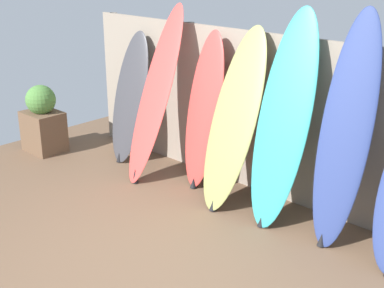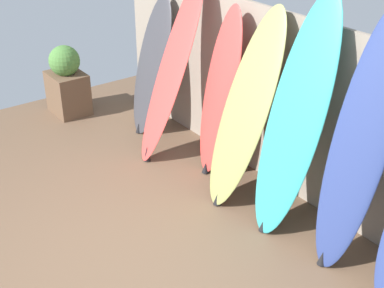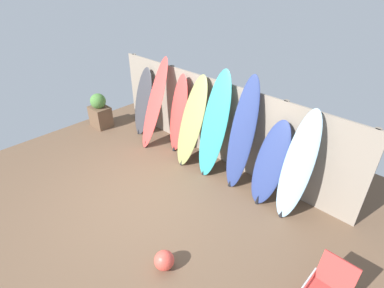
{
  "view_description": "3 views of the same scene",
  "coord_description": "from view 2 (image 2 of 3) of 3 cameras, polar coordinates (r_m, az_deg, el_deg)",
  "views": [
    {
      "loc": [
        2.99,
        -2.62,
        2.63
      ],
      "look_at": [
        -0.1,
        0.65,
        0.97
      ],
      "focal_mm": 50.0,
      "sensor_mm": 36.0,
      "label": 1
    },
    {
      "loc": [
        3.02,
        -1.56,
        3.04
      ],
      "look_at": [
        -0.27,
        0.87,
        0.82
      ],
      "focal_mm": 50.0,
      "sensor_mm": 36.0,
      "label": 2
    },
    {
      "loc": [
        3.57,
        -2.48,
        3.81
      ],
      "look_at": [
        0.34,
        0.86,
        0.98
      ],
      "focal_mm": 28.0,
      "sensor_mm": 36.0,
      "label": 3
    }
  ],
  "objects": [
    {
      "name": "surfboard_teal_4",
      "position": [
        4.65,
        10.97,
        2.54
      ],
      "size": [
        0.61,
        0.73,
        2.12
      ],
      "color": "teal",
      "rests_on": "ground"
    },
    {
      "name": "fence_back",
      "position": [
        5.15,
        12.09,
        3.15
      ],
      "size": [
        6.08,
        0.11,
        1.8
      ],
      "color": "gray",
      "rests_on": "ground"
    },
    {
      "name": "surfboard_red_2",
      "position": [
        5.51,
        2.99,
        5.41
      ],
      "size": [
        0.58,
        0.47,
        1.8
      ],
      "color": "#D13D38",
      "rests_on": "ground"
    },
    {
      "name": "surfboard_red_1",
      "position": [
        5.81,
        -2.21,
        7.83
      ],
      "size": [
        0.49,
        0.87,
        2.04
      ],
      "color": "#D13D38",
      "rests_on": "ground"
    },
    {
      "name": "surfboard_charcoal_0",
      "position": [
        6.47,
        -4.33,
        8.19
      ],
      "size": [
        0.57,
        0.58,
        1.65
      ],
      "color": "#38383D",
      "rests_on": "ground"
    },
    {
      "name": "surfboard_olive_3",
      "position": [
        5.04,
        5.74,
        3.6
      ],
      "size": [
        0.59,
        0.77,
        1.9
      ],
      "color": "olive",
      "rests_on": "ground"
    },
    {
      "name": "ground",
      "position": [
        4.57,
        -6.96,
        -13.63
      ],
      "size": [
        7.68,
        7.68,
        0.0
      ],
      "primitive_type": "plane",
      "color": "brown"
    },
    {
      "name": "planter_box",
      "position": [
        7.23,
        -13.2,
        6.44
      ],
      "size": [
        0.53,
        0.42,
        0.92
      ],
      "color": "brown",
      "rests_on": "ground"
    },
    {
      "name": "surfboard_navy_5",
      "position": [
        4.33,
        17.48,
        -0.04
      ],
      "size": [
        0.55,
        0.67,
        2.17
      ],
      "color": "navy",
      "rests_on": "ground"
    }
  ]
}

